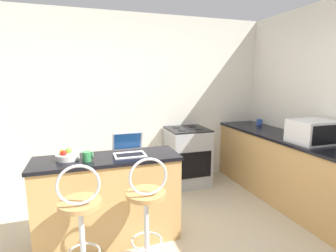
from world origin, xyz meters
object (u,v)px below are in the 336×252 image
Objects in this scene: mug_blue at (259,122)px; mug_green at (87,156)px; bar_stool_near at (81,227)px; stove_range at (187,156)px; fruit_bowl at (67,156)px; bar_stool_far at (147,216)px; laptop at (129,149)px; microwave at (314,132)px.

mug_green is (-2.76, -1.12, -0.00)m from mug_blue.
bar_stool_near is at bearing -151.29° from mug_blue.
fruit_bowl reaches higher than stove_range.
mug_green is (-0.46, 0.43, 0.45)m from bar_stool_far.
laptop is at bearing -156.79° from mug_blue.
microwave is (2.12, 0.32, 0.54)m from bar_stool_far.
bar_stool_far is 10.03× the size of mug_green.
mug_blue is 2.98m from mug_green.
bar_stool_far is 2.21m from microwave.
microwave is (2.17, -0.23, 0.08)m from laptop.
stove_range is at bearing 57.23° from bar_stool_far.
mug_blue is at bearing 22.12° from mug_green.
stove_range is at bearing 45.76° from bar_stool_near.
mug_green is at bearing 177.42° from microwave.
mug_blue is at bearing 23.21° from laptop.
laptop reaches higher than fruit_bowl.
laptop is (0.49, 0.55, 0.46)m from bar_stool_near.
bar_stool_near is 0.71m from fruit_bowl.
microwave is 2.77m from fruit_bowl.
bar_stool_near is 3.29× the size of laptop.
bar_stool_far reaches higher than mug_green.
fruit_bowl is at bearing 175.23° from microwave.
microwave reaches higher than fruit_bowl.
laptop reaches higher than mug_green.
fruit_bowl is at bearing 100.64° from bar_stool_near.
stove_range is (1.05, 1.62, -0.04)m from bar_stool_far.
laptop is 1.44× the size of fruit_bowl.
bar_stool_far is at bearing 0.00° from bar_stool_near.
bar_stool_far is 4.76× the size of fruit_bowl.
laptop reaches higher than bar_stool_near.
mug_green reaches higher than stove_range.
microwave reaches higher than mug_blue.
microwave is at bearing -4.77° from fruit_bowl.
laptop is at bearing 173.93° from microwave.
bar_stool_near is at bearing -100.10° from mug_green.
microwave is (2.65, 0.32, 0.54)m from bar_stool_near.
bar_stool_far is 1.93m from stove_range.
laptop is 0.61× the size of microwave.
mug_blue is at bearing 28.71° from bar_stool_near.
fruit_bowl is (-0.59, -0.00, -0.02)m from laptop.
bar_stool_far reaches higher than mug_blue.
mug_blue is (1.25, -0.07, 0.49)m from stove_range.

